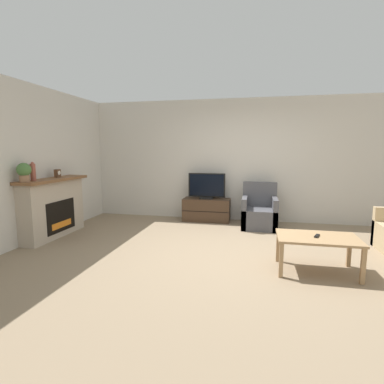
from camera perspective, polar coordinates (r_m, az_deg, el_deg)
name	(u,v)px	position (r m, az deg, el deg)	size (l,w,h in m)	color
ground_plane	(232,253)	(4.78, 7.69, -11.35)	(24.00, 24.00, 0.00)	#89755B
wall_back	(242,160)	(6.80, 9.44, 5.96)	(12.00, 0.06, 2.70)	beige
wall_left	(33,163)	(5.89, -28.01, 4.85)	(0.06, 12.00, 2.70)	beige
fireplace	(53,207)	(6.01, -24.92, -2.62)	(0.43, 1.54, 1.08)	#B7A893
mantel_vase_left	(33,172)	(5.56, -28.04, 3.42)	(0.08, 0.08, 0.31)	#994C3D
mantel_clock	(57,173)	(6.05, -24.25, 3.25)	(0.08, 0.11, 0.15)	brown
potted_plant	(24,172)	(5.42, -29.36, 3.42)	(0.22, 0.22, 0.30)	#936B4C
tv_stand	(207,210)	(6.72, 2.78, -3.40)	(1.04, 0.44, 0.50)	#422D1E
tv	(207,187)	(6.64, 2.81, 0.98)	(0.82, 0.18, 0.57)	black
armchair	(259,213)	(6.32, 12.70, -3.93)	(0.70, 0.76, 0.91)	#4C4C51
coffee_table	(317,241)	(4.23, 22.79, -8.61)	(1.01, 0.64, 0.47)	#A37F56
remote	(317,236)	(4.21, 22.70, -7.72)	(0.09, 0.15, 0.02)	black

